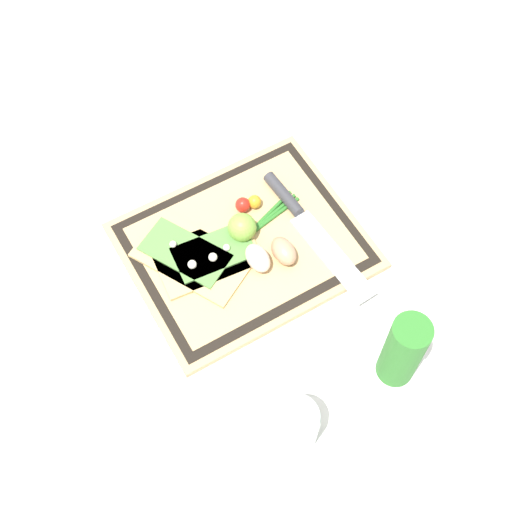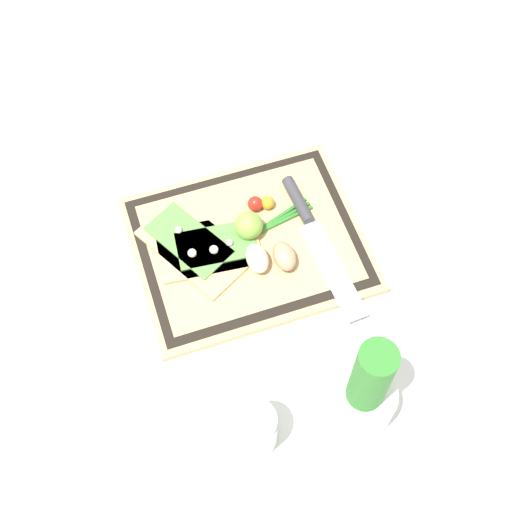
% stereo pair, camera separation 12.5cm
% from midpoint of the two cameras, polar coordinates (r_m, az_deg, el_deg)
% --- Properties ---
extents(ground_plane, '(6.00, 6.00, 0.00)m').
position_cam_midpoint_polar(ground_plane, '(1.30, -3.68, 0.41)').
color(ground_plane, silver).
extents(cutting_board, '(0.41, 0.34, 0.02)m').
position_cam_midpoint_polar(cutting_board, '(1.29, -3.70, 0.59)').
color(cutting_board, tan).
rests_on(cutting_board, ground_plane).
extents(pizza_slice_near, '(0.19, 0.23, 0.02)m').
position_cam_midpoint_polar(pizza_slice_near, '(1.27, -8.03, -0.26)').
color(pizza_slice_near, tan).
rests_on(pizza_slice_near, cutting_board).
extents(pizza_slice_far, '(0.19, 0.13, 0.02)m').
position_cam_midpoint_polar(pizza_slice_far, '(1.27, -6.64, -0.19)').
color(pizza_slice_far, tan).
rests_on(pizza_slice_far, cutting_board).
extents(knife, '(0.05, 0.31, 0.02)m').
position_cam_midpoint_polar(knife, '(1.30, 0.78, 3.11)').
color(knife, silver).
rests_on(knife, cutting_board).
extents(egg_brown, '(0.04, 0.06, 0.04)m').
position_cam_midpoint_polar(egg_brown, '(1.25, -0.62, 0.15)').
color(egg_brown, tan).
rests_on(egg_brown, cutting_board).
extents(egg_pink, '(0.04, 0.06, 0.04)m').
position_cam_midpoint_polar(egg_pink, '(1.25, -2.81, -0.46)').
color(egg_pink, beige).
rests_on(egg_pink, cutting_board).
extents(lime, '(0.05, 0.05, 0.05)m').
position_cam_midpoint_polar(lime, '(1.27, -3.93, 2.06)').
color(lime, '#7FB742').
rests_on(lime, cutting_board).
extents(cherry_tomato_red, '(0.03, 0.03, 0.03)m').
position_cam_midpoint_polar(cherry_tomato_red, '(1.31, -3.79, 3.87)').
color(cherry_tomato_red, red).
rests_on(cherry_tomato_red, cutting_board).
extents(cherry_tomato_yellow, '(0.03, 0.03, 0.03)m').
position_cam_midpoint_polar(cherry_tomato_yellow, '(1.32, -2.83, 4.12)').
color(cherry_tomato_yellow, gold).
rests_on(cherry_tomato_yellow, cutting_board).
extents(scallion_bunch, '(0.27, 0.10, 0.01)m').
position_cam_midpoint_polar(scallion_bunch, '(1.28, -3.92, 1.04)').
color(scallion_bunch, '#2D7528').
rests_on(scallion_bunch, cutting_board).
extents(herb_pot, '(0.11, 0.11, 0.23)m').
position_cam_midpoint_polar(herb_pot, '(1.13, 7.94, -9.14)').
color(herb_pot, white).
rests_on(herb_pot, ground_plane).
extents(sauce_jar, '(0.07, 0.07, 0.10)m').
position_cam_midpoint_polar(sauce_jar, '(1.13, -0.14, -13.79)').
color(sauce_jar, silver).
rests_on(sauce_jar, ground_plane).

